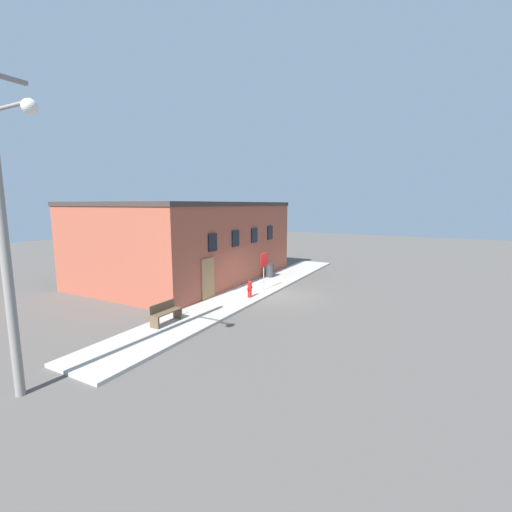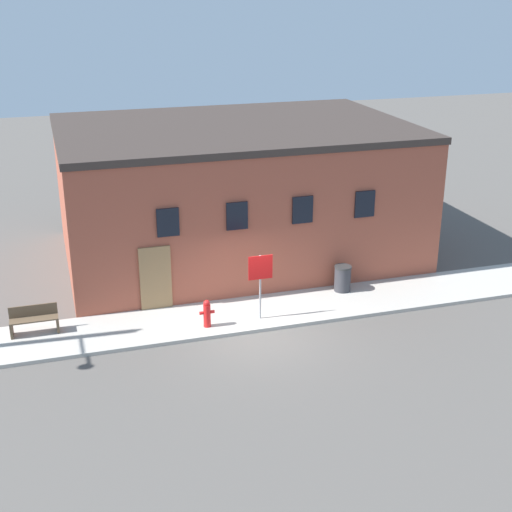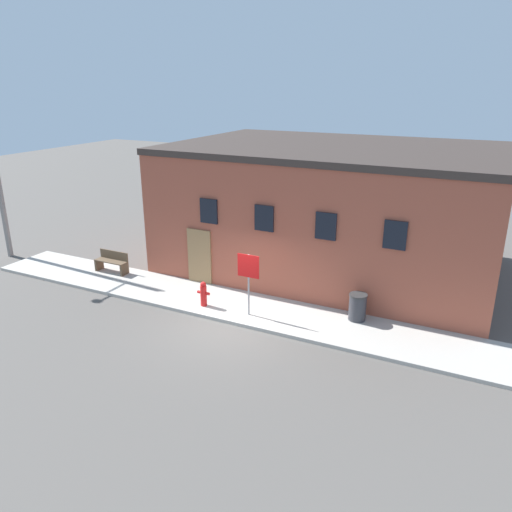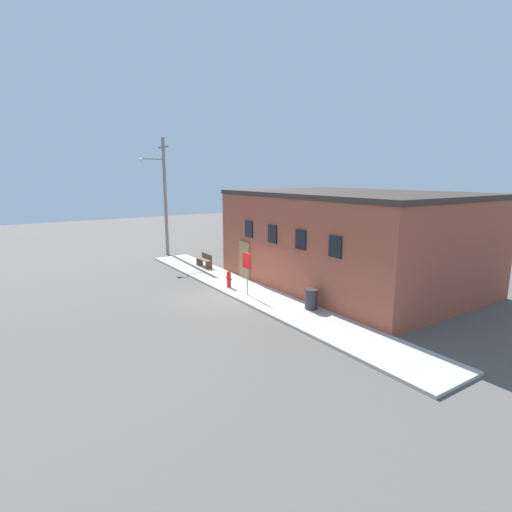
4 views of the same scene
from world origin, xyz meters
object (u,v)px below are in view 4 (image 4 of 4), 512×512
object	(u,v)px
stop_sign	(247,265)
utility_pole	(164,193)
trash_bin	(311,299)
fire_hydrant	(229,279)
bench	(205,260)

from	to	relation	value
stop_sign	utility_pole	bearing A→B (deg)	177.13
stop_sign	trash_bin	size ratio (longest dim) A/B	2.36
fire_hydrant	utility_pole	size ratio (longest dim) A/B	0.10
trash_bin	utility_pole	xyz separation A→B (m)	(-15.59, -0.62, 4.03)
utility_pole	bench	bearing A→B (deg)	4.25
bench	trash_bin	bearing A→B (deg)	1.15
stop_sign	bench	size ratio (longest dim) A/B	1.50
bench	trash_bin	world-z (taller)	trash_bin
stop_sign	utility_pole	distance (m)	12.69
trash_bin	fire_hydrant	bearing A→B (deg)	-165.51
stop_sign	utility_pole	xyz separation A→B (m)	(-12.31, 0.62, 3.00)
bench	utility_pole	size ratio (longest dim) A/B	0.16
fire_hydrant	trash_bin	size ratio (longest dim) A/B	0.98
stop_sign	fire_hydrant	bearing A→B (deg)	-178.30
bench	trash_bin	xyz separation A→B (m)	(9.96, 0.20, 0.03)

